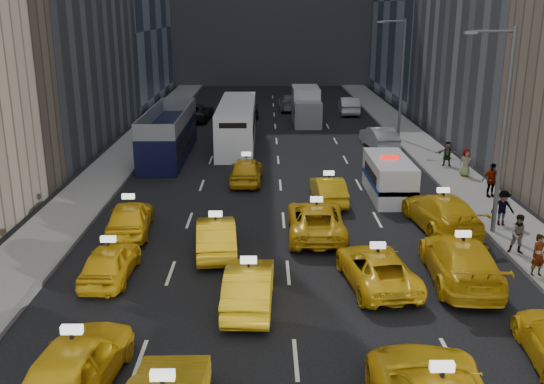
{
  "coord_description": "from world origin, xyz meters",
  "views": [
    {
      "loc": [
        -0.86,
        -13.28,
        9.7
      ],
      "look_at": [
        -0.57,
        12.04,
        2.0
      ],
      "focal_mm": 40.0,
      "sensor_mm": 36.0,
      "label": 1
    }
  ],
  "objects_px": {
    "nypd_van": "(389,178)",
    "pedestrian_0": "(539,255)",
    "city_bus": "(237,124)",
    "box_truck": "(306,106)",
    "double_decker": "(169,134)"
  },
  "relations": [
    {
      "from": "nypd_van",
      "to": "pedestrian_0",
      "type": "xyz_separation_m",
      "value": [
        3.5,
        -10.44,
        -0.06
      ]
    },
    {
      "from": "city_bus",
      "to": "box_truck",
      "type": "xyz_separation_m",
      "value": [
        5.65,
        8.87,
        -0.05
      ]
    },
    {
      "from": "double_decker",
      "to": "pedestrian_0",
      "type": "distance_m",
      "value": 25.79
    },
    {
      "from": "nypd_van",
      "to": "city_bus",
      "type": "height_order",
      "value": "city_bus"
    },
    {
      "from": "nypd_van",
      "to": "box_truck",
      "type": "xyz_separation_m",
      "value": [
        -2.99,
        21.84,
        0.48
      ]
    },
    {
      "from": "double_decker",
      "to": "city_bus",
      "type": "height_order",
      "value": "double_decker"
    },
    {
      "from": "nypd_van",
      "to": "double_decker",
      "type": "xyz_separation_m",
      "value": [
        -13.11,
        9.29,
        0.56
      ]
    },
    {
      "from": "box_truck",
      "to": "pedestrian_0",
      "type": "xyz_separation_m",
      "value": [
        6.49,
        -32.28,
        -0.53
      ]
    },
    {
      "from": "pedestrian_0",
      "to": "nypd_van",
      "type": "bearing_deg",
      "value": 95.88
    },
    {
      "from": "double_decker",
      "to": "box_truck",
      "type": "distance_m",
      "value": 16.12
    },
    {
      "from": "box_truck",
      "to": "nypd_van",
      "type": "bearing_deg",
      "value": -90.05
    },
    {
      "from": "box_truck",
      "to": "pedestrian_0",
      "type": "height_order",
      "value": "box_truck"
    },
    {
      "from": "nypd_van",
      "to": "double_decker",
      "type": "distance_m",
      "value": 16.07
    },
    {
      "from": "pedestrian_0",
      "to": "double_decker",
      "type": "bearing_deg",
      "value": 117.46
    },
    {
      "from": "city_bus",
      "to": "double_decker",
      "type": "bearing_deg",
      "value": -140.13
    }
  ]
}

